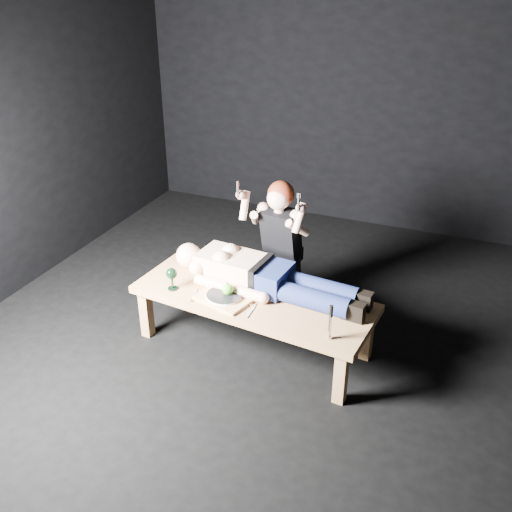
% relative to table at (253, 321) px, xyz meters
% --- Properties ---
extents(ground, '(5.00, 5.00, 0.00)m').
position_rel_table_xyz_m(ground, '(0.26, 0.07, -0.23)').
color(ground, black).
rests_on(ground, ground).
extents(back_wall, '(5.00, 0.00, 5.00)m').
position_rel_table_xyz_m(back_wall, '(0.26, 2.57, 1.27)').
color(back_wall, black).
rests_on(back_wall, ground).
extents(table, '(1.82, 0.83, 0.45)m').
position_rel_table_xyz_m(table, '(0.00, 0.00, 0.00)').
color(table, tan).
rests_on(table, ground).
extents(lying_man, '(1.76, 0.69, 0.26)m').
position_rel_table_xyz_m(lying_man, '(0.07, 0.13, 0.35)').
color(lying_man, beige).
rests_on(lying_man, table).
extents(kneeling_woman, '(0.70, 0.77, 1.16)m').
position_rel_table_xyz_m(kneeling_woman, '(-0.00, 0.66, 0.36)').
color(kneeling_woman, black).
rests_on(kneeling_woman, ground).
extents(serving_tray, '(0.44, 0.36, 0.02)m').
position_rel_table_xyz_m(serving_tray, '(-0.17, -0.13, 0.24)').
color(serving_tray, tan).
rests_on(serving_tray, table).
extents(plate, '(0.31, 0.31, 0.02)m').
position_rel_table_xyz_m(plate, '(-0.17, -0.13, 0.26)').
color(plate, white).
rests_on(plate, serving_tray).
extents(apple, '(0.08, 0.08, 0.08)m').
position_rel_table_xyz_m(apple, '(-0.15, -0.12, 0.31)').
color(apple, green).
rests_on(apple, plate).
extents(goblet, '(0.09, 0.09, 0.17)m').
position_rel_table_xyz_m(goblet, '(-0.59, -0.15, 0.31)').
color(goblet, black).
rests_on(goblet, table).
extents(fork_flat, '(0.07, 0.18, 0.01)m').
position_rel_table_xyz_m(fork_flat, '(-0.40, -0.17, 0.23)').
color(fork_flat, '#B2B2B7').
rests_on(fork_flat, table).
extents(knife_flat, '(0.02, 0.19, 0.01)m').
position_rel_table_xyz_m(knife_flat, '(0.07, -0.20, 0.23)').
color(knife_flat, '#B2B2B7').
rests_on(knife_flat, table).
extents(spoon_flat, '(0.14, 0.15, 0.01)m').
position_rel_table_xyz_m(spoon_flat, '(-0.02, -0.08, 0.23)').
color(spoon_flat, '#B2B2B7').
rests_on(spoon_flat, table).
extents(carving_knife, '(0.04, 0.04, 0.25)m').
position_rel_table_xyz_m(carving_knife, '(0.66, -0.30, 0.35)').
color(carving_knife, '#B2B2B7').
rests_on(carving_knife, table).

